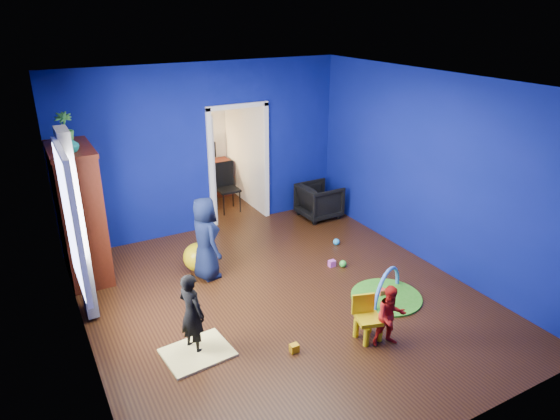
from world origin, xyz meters
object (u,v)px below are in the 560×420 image
crt_tv (82,211)px  folding_chair (228,189)px  child_black (192,313)px  kid_chair (369,321)px  armchair (319,201)px  tv_armoire (80,214)px  play_mat (386,297)px  hopper_ball (198,257)px  toddler_red (390,316)px  study_desk (210,179)px  child_navy (205,238)px  vase (71,144)px

crt_tv → folding_chair: 3.12m
child_black → kid_chair: 2.08m
armchair → tv_armoire: size_ratio=0.36×
child_black → play_mat: bearing=-116.8°
play_mat → folding_chair: (-0.66, 3.95, 0.45)m
tv_armoire → play_mat: 4.48m
hopper_ball → kid_chair: kid_chair is taller
toddler_red → study_desk: bearing=106.1°
child_navy → toddler_red: size_ratio=1.61×
child_black → vase: (-0.78, 2.14, 1.57)m
play_mat → study_desk: 4.96m
armchair → folding_chair: size_ratio=0.78×
hopper_ball → play_mat: bearing=-44.8°
child_black → hopper_ball: bearing=-43.8°
vase → child_navy: bearing=-21.9°
study_desk → folding_chair: folding_chair is taller
vase → tv_armoire: bearing=90.0°
tv_armoire → child_navy: bearing=-30.9°
crt_tv → vase: bearing=-97.6°
study_desk → armchair: bearing=-56.1°
toddler_red → folding_chair: (-0.01, 4.74, 0.07)m
child_navy → play_mat: child_navy is taller
vase → play_mat: size_ratio=0.22×
child_black → study_desk: bearing=-45.8°
armchair → folding_chair: (-1.39, 1.10, 0.13)m
tv_armoire → kid_chair: size_ratio=3.92×
play_mat → vase: bearing=146.0°
vase → crt_tv: vase is taller
child_navy → folding_chair: child_navy is taller
armchair → crt_tv: 4.23m
kid_chair → child_black: bearing=173.8°
vase → folding_chair: (2.82, 1.60, -1.61)m
child_black → child_navy: 1.70m
tv_armoire → crt_tv: (0.04, 0.00, 0.04)m
child_black → folding_chair: (2.04, 3.73, -0.04)m
kid_chair → child_navy: bearing=133.2°
crt_tv → child_navy: bearing=-31.6°
kid_chair → study_desk: (0.14, 5.50, 0.12)m
toddler_red → play_mat: bearing=67.2°
toddler_red → tv_armoire: tv_armoire is taller
hopper_ball → tv_armoire: bearing=155.8°
child_black → folding_chair: child_black is taller
kid_chair → play_mat: kid_chair is taller
crt_tv → hopper_ball: crt_tv is taller
armchair → vase: 4.58m
child_black → hopper_ball: (0.70, 1.77, -0.28)m
tv_armoire → hopper_ball: size_ratio=4.47×
child_navy → vase: size_ratio=5.89×
crt_tv → folding_chair: (2.78, 1.30, -0.56)m
play_mat → study_desk: size_ratio=1.10×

